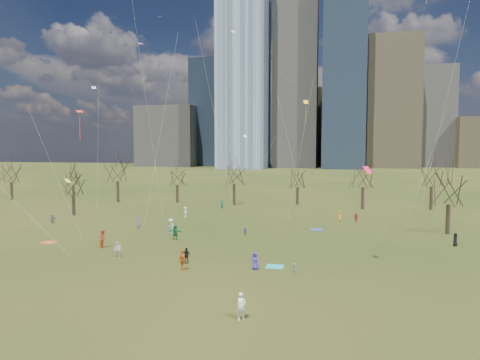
% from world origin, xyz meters
% --- Properties ---
extents(ground, '(500.00, 500.00, 0.00)m').
position_xyz_m(ground, '(0.00, 0.00, 0.00)').
color(ground, black).
rests_on(ground, ground).
extents(downtown_skyline, '(212.50, 78.00, 118.00)m').
position_xyz_m(downtown_skyline, '(-2.43, 210.64, 39.01)').
color(downtown_skyline, slate).
rests_on(downtown_skyline, ground).
extents(bare_tree_row, '(113.04, 29.80, 9.50)m').
position_xyz_m(bare_tree_row, '(-0.09, 37.22, 6.12)').
color(bare_tree_row, black).
rests_on(bare_tree_row, ground).
extents(blanket_teal, '(1.60, 1.50, 0.03)m').
position_xyz_m(blanket_teal, '(6.15, -1.65, 0.01)').
color(blanket_teal, teal).
rests_on(blanket_teal, ground).
extents(blanket_navy, '(1.60, 1.50, 0.03)m').
position_xyz_m(blanket_navy, '(9.46, 17.55, 0.01)').
color(blanket_navy, '#253AAE').
rests_on(blanket_navy, ground).
extents(blanket_crimson, '(1.60, 1.50, 0.03)m').
position_xyz_m(blanket_crimson, '(-20.98, 3.06, 0.01)').
color(blanket_crimson, '#C54827').
rests_on(blanket_crimson, ground).
extents(person_0, '(0.91, 0.75, 1.59)m').
position_xyz_m(person_0, '(4.52, -2.97, 0.80)').
color(person_0, '#3629B2').
rests_on(person_0, ground).
extents(person_1, '(0.76, 0.76, 1.77)m').
position_xyz_m(person_1, '(5.58, -14.32, 0.89)').
color(person_1, white).
rests_on(person_1, ground).
extents(person_2, '(0.85, 1.04, 1.98)m').
position_xyz_m(person_2, '(-13.42, 2.12, 0.99)').
color(person_2, '#BC401A').
rests_on(person_2, ground).
extents(person_3, '(0.62, 0.74, 1.00)m').
position_xyz_m(person_3, '(8.15, -3.76, 0.50)').
color(person_3, '#5D5D62').
rests_on(person_3, ground).
extents(person_4, '(1.06, 1.11, 1.85)m').
position_xyz_m(person_4, '(-1.87, -4.47, 0.92)').
color(person_4, '#D06117').
rests_on(person_4, ground).
extents(person_5, '(1.77, 0.93, 1.82)m').
position_xyz_m(person_5, '(-7.05, 7.60, 0.91)').
color(person_5, '#176835').
rests_on(person_5, ground).
extents(person_6, '(0.83, 0.87, 1.50)m').
position_xyz_m(person_6, '(25.01, 10.78, 0.75)').
color(person_6, black).
rests_on(person_6, ground).
extents(person_7, '(0.51, 0.67, 1.68)m').
position_xyz_m(person_7, '(-14.06, 12.36, 0.84)').
color(person_7, '#9651A2').
rests_on(person_7, ground).
extents(person_8, '(0.61, 0.61, 0.99)m').
position_xyz_m(person_8, '(0.73, 11.64, 0.50)').
color(person_8, '#262AA7').
rests_on(person_8, ground).
extents(person_9, '(1.40, 1.24, 1.88)m').
position_xyz_m(person_9, '(-9.06, 11.36, 0.94)').
color(person_9, silver).
rests_on(person_9, ground).
extents(person_10, '(0.97, 0.71, 1.53)m').
position_xyz_m(person_10, '(14.99, 24.35, 0.76)').
color(person_10, '#A82918').
rests_on(person_10, ground).
extents(person_11, '(1.32, 1.28, 1.50)m').
position_xyz_m(person_11, '(-28.06, 13.79, 0.75)').
color(person_11, slate).
rests_on(person_11, ground).
extents(person_12, '(0.70, 0.88, 1.59)m').
position_xyz_m(person_12, '(12.65, 25.18, 0.79)').
color(person_12, orange).
rests_on(person_12, ground).
extents(person_13, '(0.74, 0.78, 1.79)m').
position_xyz_m(person_13, '(-7.83, 33.74, 0.90)').
color(person_13, '#176B58').
rests_on(person_13, ground).
extents(person_14, '(1.01, 0.98, 1.64)m').
position_xyz_m(person_14, '(-9.78, -1.57, 0.82)').
color(person_14, silver).
rests_on(person_14, ground).
extents(person_15, '(1.13, 1.23, 1.66)m').
position_xyz_m(person_15, '(-11.42, 23.84, 0.83)').
color(person_15, silver).
rests_on(person_15, ground).
extents(person_16, '(0.94, 0.54, 1.50)m').
position_xyz_m(person_16, '(-2.30, -2.16, 0.75)').
color(person_16, black).
rests_on(person_16, ground).
extents(kites_airborne, '(61.08, 39.32, 33.22)m').
position_xyz_m(kites_airborne, '(0.37, 12.98, 13.39)').
color(kites_airborne, '#FF3D15').
rests_on(kites_airborne, ground).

